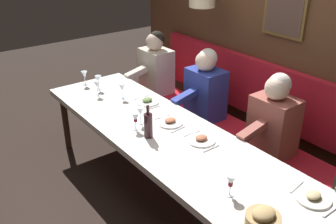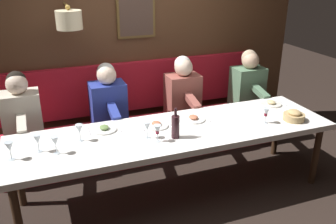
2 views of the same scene
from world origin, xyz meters
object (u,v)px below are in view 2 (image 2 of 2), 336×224
object	(u,v)px
diner_near	(183,90)
wine_glass_4	(10,147)
diner_middle	(108,99)
wine_glass_2	(266,113)
diner_far	(21,110)
wine_bottle	(175,126)
wine_glass_1	(79,129)
wine_glass_6	(147,127)
wine_glass_0	(38,140)
wine_glass_5	(157,130)
bread_bowl	(294,116)
diner_nearest	(248,82)
wine_glass_3	(55,142)
dining_table	(175,135)

from	to	relation	value
diner_near	wine_glass_4	bearing A→B (deg)	115.84
diner_middle	wine_glass_2	size ratio (longest dim) A/B	4.82
diner_far	wine_bottle	distance (m)	1.71
diner_middle	wine_glass_1	world-z (taller)	diner_middle
wine_glass_1	wine_glass_6	distance (m)	0.62
wine_bottle	wine_glass_6	bearing A→B (deg)	71.49
wine_glass_6	wine_glass_0	bearing A→B (deg)	85.68
wine_glass_4	wine_glass_5	bearing A→B (deg)	-95.08
diner_middle	bread_bowl	size ratio (longest dim) A/B	3.60
diner_near	wine_glass_1	xyz separation A→B (m)	(-0.80, 1.36, 0.04)
diner_far	wine_glass_6	bearing A→B (deg)	-130.89
wine_bottle	bread_bowl	size ratio (longest dim) A/B	1.36
wine_glass_5	wine_bottle	world-z (taller)	wine_bottle
diner_nearest	diner_middle	world-z (taller)	same
diner_nearest	wine_glass_3	distance (m)	2.70
wine_bottle	diner_near	bearing A→B (deg)	-26.11
wine_bottle	dining_table	bearing A→B (deg)	-19.69
wine_glass_4	wine_glass_6	bearing A→B (deg)	-90.69
wine_glass_6	bread_bowl	distance (m)	1.57
wine_glass_2	wine_glass_6	size ratio (longest dim) A/B	1.00
wine_glass_1	wine_bottle	distance (m)	0.88
diner_nearest	wine_glass_5	bearing A→B (deg)	123.03
dining_table	diner_nearest	world-z (taller)	diner_nearest
bread_bowl	diner_middle	bearing A→B (deg)	57.71
wine_glass_2	wine_glass_4	size ratio (longest dim) A/B	1.00
dining_table	wine_glass_2	world-z (taller)	wine_glass_2
wine_glass_4	bread_bowl	bearing A→B (deg)	-93.16
wine_glass_2	wine_glass_5	world-z (taller)	same
dining_table	wine_glass_3	world-z (taller)	wine_glass_3
wine_glass_1	wine_bottle	size ratio (longest dim) A/B	0.55
wine_glass_1	wine_glass_6	bearing A→B (deg)	-105.15
wine_glass_0	wine_bottle	distance (m)	1.23
wine_glass_4	diner_far	bearing A→B (deg)	-4.92
wine_glass_4	diner_near	bearing A→B (deg)	-64.16
wine_glass_4	wine_bottle	bearing A→B (deg)	-93.91
wine_glass_0	bread_bowl	distance (m)	2.54
diner_near	diner_far	xyz separation A→B (m)	(0.00, 1.87, 0.00)
diner_near	wine_glass_3	bearing A→B (deg)	121.41
wine_glass_1	wine_glass_2	xyz separation A→B (m)	(-0.25, -1.84, -0.00)
diner_middle	wine_glass_0	size ratio (longest dim) A/B	4.82
diner_middle	wine_glass_4	size ratio (longest dim) A/B	4.82
wine_glass_0	wine_glass_4	world-z (taller)	same
bread_bowl	wine_glass_0	bearing A→B (deg)	85.25
dining_table	wine_glass_6	world-z (taller)	wine_glass_6
wine_glass_3	wine_glass_6	size ratio (longest dim) A/B	1.00
wine_glass_5	wine_glass_6	bearing A→B (deg)	34.85
diner_far	wine_bottle	size ratio (longest dim) A/B	2.64
diner_nearest	bread_bowl	bearing A→B (deg)	173.34
wine_glass_2	wine_glass_3	distance (m)	2.07
diner_near	wine_glass_3	size ratio (longest dim) A/B	4.82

